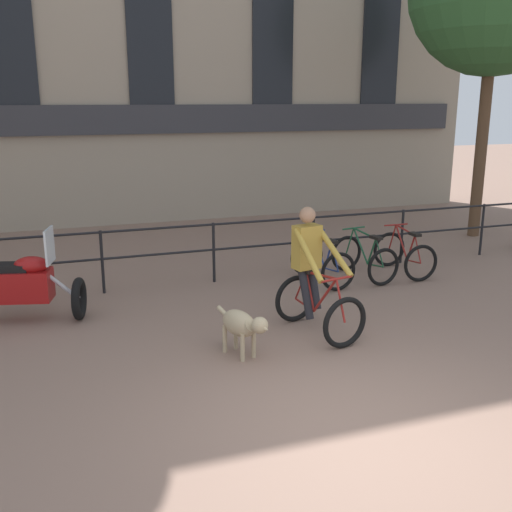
{
  "coord_description": "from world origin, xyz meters",
  "views": [
    {
      "loc": [
        -2.62,
        -4.46,
        3.09
      ],
      "look_at": [
        -0.05,
        2.86,
        1.05
      ],
      "focal_mm": 42.0,
      "sensor_mm": 36.0,
      "label": 1
    }
  ],
  "objects_px": {
    "parked_motorcycle": "(17,283)",
    "parked_bicycle_mid_right": "(404,255)",
    "dog": "(242,325)",
    "cyclist_with_bike": "(313,277)",
    "parked_bicycle_mid_left": "(364,258)",
    "parked_bicycle_near_lamp": "(322,263)"
  },
  "relations": [
    {
      "from": "parked_motorcycle",
      "to": "parked_bicycle_mid_right",
      "type": "distance_m",
      "value": 6.54
    },
    {
      "from": "parked_motorcycle",
      "to": "parked_bicycle_mid_right",
      "type": "height_order",
      "value": "parked_motorcycle"
    },
    {
      "from": "dog",
      "to": "cyclist_with_bike",
      "type": "bearing_deg",
      "value": 1.79
    },
    {
      "from": "dog",
      "to": "parked_bicycle_mid_left",
      "type": "xyz_separation_m",
      "value": [
        3.08,
        2.48,
        -0.06
      ]
    },
    {
      "from": "parked_bicycle_mid_right",
      "to": "cyclist_with_bike",
      "type": "bearing_deg",
      "value": 36.72
    },
    {
      "from": "parked_bicycle_near_lamp",
      "to": "parked_bicycle_mid_left",
      "type": "height_order",
      "value": "same"
    },
    {
      "from": "parked_bicycle_mid_right",
      "to": "parked_motorcycle",
      "type": "bearing_deg",
      "value": 2.97
    },
    {
      "from": "parked_motorcycle",
      "to": "parked_bicycle_near_lamp",
      "type": "xyz_separation_m",
      "value": [
        4.88,
        0.25,
        -0.2
      ]
    },
    {
      "from": "parked_bicycle_mid_left",
      "to": "parked_motorcycle",
      "type": "bearing_deg",
      "value": -6.07
    },
    {
      "from": "parked_bicycle_near_lamp",
      "to": "dog",
      "type": "bearing_deg",
      "value": 42.13
    },
    {
      "from": "dog",
      "to": "parked_motorcycle",
      "type": "height_order",
      "value": "parked_motorcycle"
    },
    {
      "from": "parked_bicycle_near_lamp",
      "to": "parked_bicycle_mid_left",
      "type": "relative_size",
      "value": 0.98
    },
    {
      "from": "parked_bicycle_near_lamp",
      "to": "parked_bicycle_mid_right",
      "type": "height_order",
      "value": "same"
    },
    {
      "from": "parked_bicycle_mid_left",
      "to": "parked_bicycle_near_lamp",
      "type": "bearing_deg",
      "value": -8.57
    },
    {
      "from": "parked_motorcycle",
      "to": "parked_bicycle_near_lamp",
      "type": "relative_size",
      "value": 1.6
    },
    {
      "from": "cyclist_with_bike",
      "to": "parked_bicycle_mid_left",
      "type": "distance_m",
      "value": 2.78
    },
    {
      "from": "parked_bicycle_near_lamp",
      "to": "parked_bicycle_mid_right",
      "type": "relative_size",
      "value": 1.04
    },
    {
      "from": "cyclist_with_bike",
      "to": "parked_bicycle_mid_left",
      "type": "relative_size",
      "value": 1.42
    },
    {
      "from": "parked_bicycle_near_lamp",
      "to": "parked_bicycle_mid_left",
      "type": "xyz_separation_m",
      "value": [
        0.82,
        0.0,
        0.0
      ]
    },
    {
      "from": "parked_motorcycle",
      "to": "parked_bicycle_near_lamp",
      "type": "height_order",
      "value": "parked_motorcycle"
    },
    {
      "from": "parked_bicycle_near_lamp",
      "to": "parked_bicycle_mid_right",
      "type": "bearing_deg",
      "value": 174.46
    },
    {
      "from": "cyclist_with_bike",
      "to": "dog",
      "type": "height_order",
      "value": "cyclist_with_bike"
    }
  ]
}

